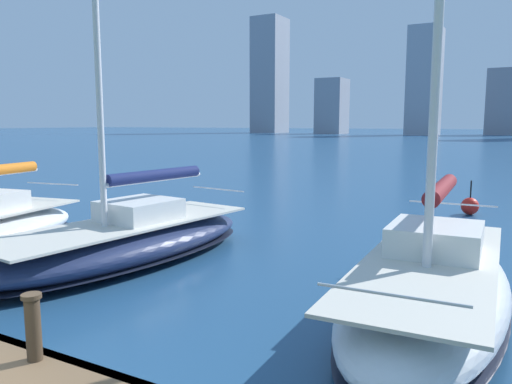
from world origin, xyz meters
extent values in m
cube|color=#473828|center=(0.00, -1.32, 0.55)|extent=(28.00, 0.16, 0.10)
cylinder|color=#473828|center=(0.00, -1.15, 0.25)|extent=(0.28, 0.28, 0.50)
cube|color=gray|center=(1.16, -165.69, 9.81)|extent=(12.50, 7.99, 19.63)
cube|color=#9FA4AE|center=(23.46, -152.88, 15.69)|extent=(8.61, 11.70, 31.38)
cube|color=#9196A0|center=(53.52, -156.47, 9.03)|extent=(8.80, 10.00, 18.06)
cube|color=#90959F|center=(79.25, -161.16, 20.38)|extent=(10.13, 11.88, 40.76)
ellipsoid|color=silver|center=(-4.02, -6.51, 0.58)|extent=(3.10, 8.27, 1.16)
ellipsoid|color=black|center=(-4.02, -6.51, 0.26)|extent=(3.11, 8.31, 0.10)
cube|color=beige|center=(-4.02, -6.51, 1.19)|extent=(2.56, 7.27, 0.06)
cube|color=silver|center=(-4.00, -7.00, 1.50)|extent=(1.73, 1.86, 0.55)
cylinder|color=silver|center=(-3.98, -7.61, 2.27)|extent=(0.26, 3.43, 0.12)
cylinder|color=maroon|center=(-3.98, -7.61, 2.39)|extent=(0.45, 3.16, 0.32)
cylinder|color=silver|center=(-4.17, -2.76, 1.71)|extent=(1.80, 0.11, 0.04)
cylinder|color=silver|center=(-3.88, -10.18, 1.71)|extent=(2.08, 0.12, 0.04)
ellipsoid|color=navy|center=(3.81, -6.73, 0.51)|extent=(3.86, 8.78, 1.03)
ellipsoid|color=black|center=(3.81, -6.73, 0.23)|extent=(3.88, 8.82, 0.10)
cube|color=beige|center=(3.81, -6.73, 1.06)|extent=(3.22, 7.70, 0.06)
cube|color=silver|center=(3.75, -7.24, 1.36)|extent=(1.92, 2.06, 0.55)
cylinder|color=silver|center=(3.67, -7.87, 2.14)|extent=(0.55, 3.56, 0.12)
cylinder|color=navy|center=(3.67, -7.87, 2.26)|extent=(0.71, 3.30, 0.32)
cylinder|color=silver|center=(3.35, -10.53, 1.58)|extent=(2.13, 0.30, 0.04)
cylinder|color=silver|center=(8.56, -6.52, 2.19)|extent=(0.58, 2.80, 0.12)
cylinder|color=orange|center=(8.56, -6.52, 2.31)|extent=(0.74, 2.61, 0.32)
cylinder|color=silver|center=(8.91, -8.60, 1.63)|extent=(2.12, 0.39, 0.04)
cylinder|color=#423323|center=(0.08, -1.10, 1.02)|extent=(0.20, 0.20, 0.85)
cylinder|color=#423323|center=(0.08, -1.10, 1.48)|extent=(0.26, 0.26, 0.06)
sphere|color=red|center=(-3.48, -18.79, 0.35)|extent=(0.70, 0.70, 0.70)
cylinder|color=black|center=(-3.48, -18.79, 1.05)|extent=(0.06, 0.06, 0.70)
camera|label=1|loc=(-5.52, 2.96, 3.73)|focal=35.00mm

